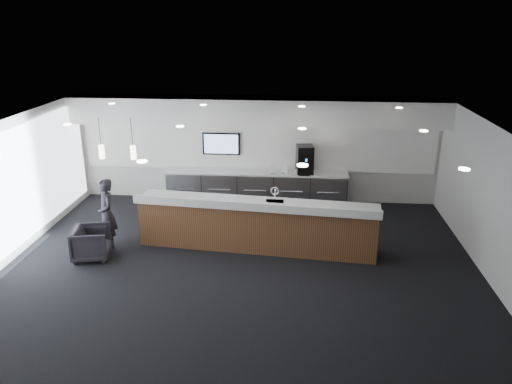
# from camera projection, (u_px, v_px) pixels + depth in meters

# --- Properties ---
(ground) EXTENTS (10.00, 10.00, 0.00)m
(ground) POSITION_uv_depth(u_px,v_px,m) (242.00, 263.00, 10.72)
(ground) COLOR black
(ground) RESTS_ON ground
(ceiling) EXTENTS (10.00, 8.00, 0.02)m
(ceiling) POSITION_uv_depth(u_px,v_px,m) (240.00, 126.00, 9.72)
(ceiling) COLOR black
(ceiling) RESTS_ON back_wall
(back_wall) EXTENTS (10.00, 0.02, 3.00)m
(back_wall) POSITION_uv_depth(u_px,v_px,m) (257.00, 149.00, 13.98)
(back_wall) COLOR silver
(back_wall) RESTS_ON ground
(left_wall) EXTENTS (0.02, 8.00, 3.00)m
(left_wall) POSITION_uv_depth(u_px,v_px,m) (8.00, 191.00, 10.62)
(left_wall) COLOR silver
(left_wall) RESTS_ON ground
(right_wall) EXTENTS (0.02, 8.00, 3.00)m
(right_wall) POSITION_uv_depth(u_px,v_px,m) (493.00, 205.00, 9.82)
(right_wall) COLOR silver
(right_wall) RESTS_ON ground
(soffit_bulkhead) EXTENTS (10.00, 0.90, 0.70)m
(soffit_bulkhead) POSITION_uv_depth(u_px,v_px,m) (256.00, 111.00, 13.17)
(soffit_bulkhead) COLOR white
(soffit_bulkhead) RESTS_ON back_wall
(alcove_panel) EXTENTS (9.80, 0.06, 1.40)m
(alcove_panel) POSITION_uv_depth(u_px,v_px,m) (257.00, 146.00, 13.92)
(alcove_panel) COLOR white
(alcove_panel) RESTS_ON back_wall
(window_blinds_wall) EXTENTS (0.04, 7.36, 2.55)m
(window_blinds_wall) POSITION_uv_depth(u_px,v_px,m) (10.00, 191.00, 10.62)
(window_blinds_wall) COLOR silver
(window_blinds_wall) RESTS_ON left_wall
(back_credenza) EXTENTS (5.06, 0.66, 0.95)m
(back_credenza) POSITION_uv_depth(u_px,v_px,m) (256.00, 187.00, 13.98)
(back_credenza) COLOR gray
(back_credenza) RESTS_ON ground
(wall_tv) EXTENTS (1.05, 0.08, 0.62)m
(wall_tv) POSITION_uv_depth(u_px,v_px,m) (221.00, 144.00, 13.92)
(wall_tv) COLOR black
(wall_tv) RESTS_ON back_wall
(pendant_left) EXTENTS (0.12, 0.12, 0.30)m
(pendant_left) POSITION_uv_depth(u_px,v_px,m) (136.00, 150.00, 10.91)
(pendant_left) COLOR #FFEDC6
(pendant_left) RESTS_ON ceiling
(pendant_right) EXTENTS (0.12, 0.12, 0.30)m
(pendant_right) POSITION_uv_depth(u_px,v_px,m) (105.00, 149.00, 10.97)
(pendant_right) COLOR #FFEDC6
(pendant_right) RESTS_ON ceiling
(ceiling_can_lights) EXTENTS (7.00, 5.00, 0.02)m
(ceiling_can_lights) POSITION_uv_depth(u_px,v_px,m) (240.00, 127.00, 9.73)
(ceiling_can_lights) COLOR white
(ceiling_can_lights) RESTS_ON ceiling
(service_counter) EXTENTS (5.49, 1.42, 1.49)m
(service_counter) POSITION_uv_depth(u_px,v_px,m) (256.00, 225.00, 11.26)
(service_counter) COLOR #4D2A19
(service_counter) RESTS_ON ground
(coffee_machine) EXTENTS (0.50, 0.60, 0.77)m
(coffee_machine) POSITION_uv_depth(u_px,v_px,m) (305.00, 159.00, 13.58)
(coffee_machine) COLOR black
(coffee_machine) RESTS_ON back_credenza
(info_sign_left) EXTENTS (0.18, 0.03, 0.25)m
(info_sign_left) POSITION_uv_depth(u_px,v_px,m) (273.00, 169.00, 13.61)
(info_sign_left) COLOR white
(info_sign_left) RESTS_ON back_credenza
(info_sign_right) EXTENTS (0.17, 0.08, 0.23)m
(info_sign_right) POSITION_uv_depth(u_px,v_px,m) (284.00, 169.00, 13.63)
(info_sign_right) COLOR white
(info_sign_right) RESTS_ON back_credenza
(armchair) EXTENTS (0.92, 0.90, 0.72)m
(armchair) POSITION_uv_depth(u_px,v_px,m) (92.00, 243.00, 10.86)
(armchair) COLOR black
(armchair) RESTS_ON ground
(lounge_guest) EXTENTS (0.65, 0.70, 1.61)m
(lounge_guest) POSITION_uv_depth(u_px,v_px,m) (107.00, 214.00, 11.27)
(lounge_guest) COLOR black
(lounge_guest) RESTS_ON ground
(cup_0) EXTENTS (0.10, 0.10, 0.10)m
(cup_0) POSITION_uv_depth(u_px,v_px,m) (311.00, 172.00, 13.61)
(cup_0) COLOR white
(cup_0) RESTS_ON back_credenza
(cup_1) EXTENTS (0.14, 0.14, 0.10)m
(cup_1) POSITION_uv_depth(u_px,v_px,m) (306.00, 172.00, 13.62)
(cup_1) COLOR white
(cup_1) RESTS_ON back_credenza
(cup_2) EXTENTS (0.13, 0.13, 0.10)m
(cup_2) POSITION_uv_depth(u_px,v_px,m) (301.00, 172.00, 13.63)
(cup_2) COLOR white
(cup_2) RESTS_ON back_credenza
(cup_3) EXTENTS (0.13, 0.13, 0.10)m
(cup_3) POSITION_uv_depth(u_px,v_px,m) (296.00, 172.00, 13.64)
(cup_3) COLOR white
(cup_3) RESTS_ON back_credenza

